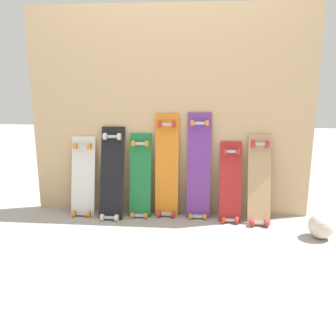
{
  "coord_description": "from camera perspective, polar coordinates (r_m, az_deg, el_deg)",
  "views": [
    {
      "loc": [
        0.3,
        -3.22,
        1.24
      ],
      "look_at": [
        0.0,
        -0.07,
        0.45
      ],
      "focal_mm": 40.1,
      "sensor_mm": 36.0,
      "label": 1
    }
  ],
  "objects": [
    {
      "name": "skateboard_white",
      "position": [
        3.47,
        -12.78,
        -1.78
      ],
      "size": [
        0.21,
        0.23,
        0.77
      ],
      "color": "silver",
      "rests_on": "ground"
    },
    {
      "name": "rubber_ball",
      "position": [
        3.17,
        22.31,
        -8.14
      ],
      "size": [
        0.2,
        0.2,
        0.2
      ],
      "primitive_type": "sphere",
      "color": "beige",
      "rests_on": "ground"
    },
    {
      "name": "ground_plane",
      "position": [
        3.46,
        0.11,
        -6.95
      ],
      "size": [
        12.0,
        12.0,
        0.0
      ],
      "primitive_type": "plane",
      "color": "#9E9991"
    },
    {
      "name": "skateboard_purple",
      "position": [
        3.29,
        4.69,
        -0.32
      ],
      "size": [
        0.2,
        0.19,
        0.99
      ],
      "color": "#6B338C",
      "rests_on": "ground"
    },
    {
      "name": "skateboard_green",
      "position": [
        3.35,
        -4.24,
        -1.74
      ],
      "size": [
        0.19,
        0.21,
        0.81
      ],
      "color": "#1E7238",
      "rests_on": "ground"
    },
    {
      "name": "plywood_wall_panel",
      "position": [
        3.32,
        0.23,
        8.27
      ],
      "size": [
        2.48,
        0.04,
        1.81
      ],
      "primitive_type": "cube",
      "color": "tan",
      "rests_on": "ground"
    },
    {
      "name": "skateboard_black",
      "position": [
        3.35,
        -8.55,
        -1.35
      ],
      "size": [
        0.21,
        0.3,
        0.86
      ],
      "color": "black",
      "rests_on": "ground"
    },
    {
      "name": "skateboard_red",
      "position": [
        3.29,
        9.47,
        -2.66
      ],
      "size": [
        0.19,
        0.26,
        0.74
      ],
      "color": "#B22626",
      "rests_on": "ground"
    },
    {
      "name": "skateboard_natural",
      "position": [
        3.29,
        13.7,
        -2.27
      ],
      "size": [
        0.19,
        0.31,
        0.81
      ],
      "color": "tan",
      "rests_on": "ground"
    },
    {
      "name": "skateboard_orange",
      "position": [
        3.32,
        -0.19,
        -0.22
      ],
      "size": [
        0.21,
        0.17,
        0.97
      ],
      "color": "orange",
      "rests_on": "ground"
    }
  ]
}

